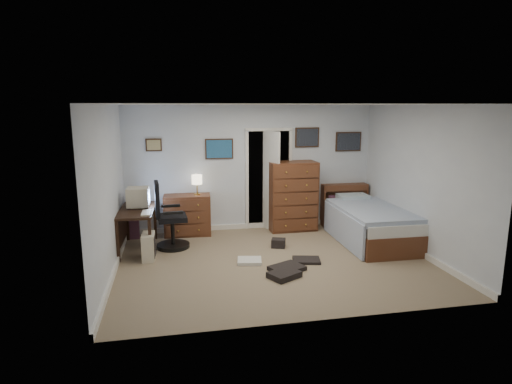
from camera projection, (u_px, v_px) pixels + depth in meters
floor at (274, 262)px, 6.94m from camera, size 5.00×4.00×0.02m
computer_desk at (132, 219)px, 7.40m from camera, size 0.62×1.28×0.73m
crt_monitor at (138, 197)px, 7.49m from camera, size 0.39×0.36×0.35m
keyboard at (146, 213)px, 7.07m from camera, size 0.16×0.39×0.02m
pc_tower at (149, 247)px, 6.99m from camera, size 0.21×0.41×0.44m
office_chair at (168, 223)px, 7.51m from camera, size 0.62×0.62×1.20m
media_stack at (134, 216)px, 8.08m from camera, size 0.18×0.18×0.88m
low_dresser at (188, 215)px, 8.32m from camera, size 0.92×0.50×0.79m
table_lamp at (197, 180)px, 8.22m from camera, size 0.21×0.21×0.39m
doorway at (265, 177)px, 8.99m from camera, size 0.96×1.12×2.05m
tall_dresser at (292, 196)px, 8.63m from camera, size 0.96×0.58×1.39m
headboard_bookcase at (344, 203)px, 9.01m from camera, size 0.98×0.27×0.87m
bed at (369, 223)px, 7.94m from camera, size 1.21×2.20×0.71m
wall_posters at (279, 143)px, 8.61m from camera, size 4.38×0.04×0.60m
floor_clutter at (282, 263)px, 6.75m from camera, size 1.38×1.74×0.15m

